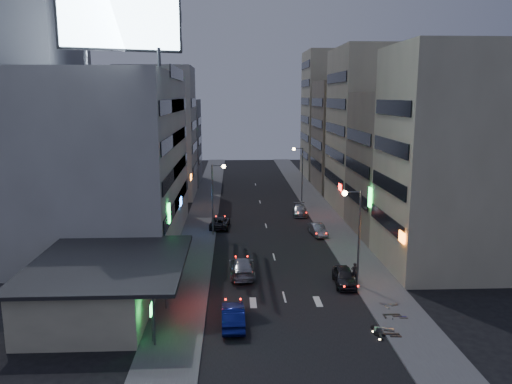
{
  "coord_description": "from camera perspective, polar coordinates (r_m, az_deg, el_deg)",
  "views": [
    {
      "loc": [
        -3.92,
        -32.89,
        15.58
      ],
      "look_at": [
        -1.48,
        20.44,
        5.29
      ],
      "focal_mm": 35.0,
      "sensor_mm": 36.0,
      "label": 1
    }
  ],
  "objects": [
    {
      "name": "far_right_b",
      "position": [
        98.98,
        9.1,
        8.7
      ],
      "size": [
        12.0,
        12.0,
        24.0
      ],
      "primitive_type": "cube",
      "color": "beige",
      "rests_on": "ground"
    },
    {
      "name": "shophouse_far",
      "position": [
        70.63,
        13.02,
        6.91
      ],
      "size": [
        10.0,
        14.0,
        22.0
      ],
      "primitive_type": "cube",
      "color": "beige",
      "rests_on": "ground"
    },
    {
      "name": "sidewalk_left",
      "position": [
        64.91,
        -6.15,
        -2.99
      ],
      "size": [
        4.0,
        120.0,
        0.12
      ],
      "primitive_type": "cube",
      "color": "#4C4C4F",
      "rests_on": "ground"
    },
    {
      "name": "far_left_a",
      "position": [
        78.95,
        -11.12,
        6.65
      ],
      "size": [
        11.0,
        10.0,
        20.0
      ],
      "primitive_type": "cube",
      "color": "beige",
      "rests_on": "ground"
    },
    {
      "name": "scooter_black_b",
      "position": [
        38.27,
        16.14,
        -12.45
      ],
      "size": [
        0.65,
        1.88,
        1.14
      ],
      "primitive_type": null,
      "rotation": [
        0.0,
        0.0,
        1.55
      ],
      "color": "black",
      "rests_on": "sidewalk_right"
    },
    {
      "name": "shophouse_mid",
      "position": [
        58.72,
        16.75,
        3.02
      ],
      "size": [
        11.0,
        12.0,
        16.0
      ],
      "primitive_type": "cube",
      "color": "gray",
      "rests_on": "ground"
    },
    {
      "name": "street_lamp_right_near",
      "position": [
        41.39,
        11.22,
        -3.6
      ],
      "size": [
        1.6,
        0.44,
        8.02
      ],
      "color": "#595B60",
      "rests_on": "sidewalk_right"
    },
    {
      "name": "road_car_blue",
      "position": [
        35.34,
        -2.64,
        -13.95
      ],
      "size": [
        1.66,
        4.49,
        1.47
      ],
      "primitive_type": "imported",
      "rotation": [
        0.0,
        0.0,
        3.17
      ],
      "color": "navy",
      "rests_on": "ground"
    },
    {
      "name": "food_court",
      "position": [
        38.75,
        -17.64,
        -10.17
      ],
      "size": [
        11.0,
        13.0,
        3.88
      ],
      "color": "beige",
      "rests_on": "ground"
    },
    {
      "name": "far_left_b",
      "position": [
        92.05,
        -10.2,
        5.7
      ],
      "size": [
        12.0,
        10.0,
        15.0
      ],
      "primitive_type": "cube",
      "color": "gray",
      "rests_on": "ground"
    },
    {
      "name": "grey_tower",
      "position": [
        60.11,
        -24.67,
        11.29
      ],
      "size": [
        10.0,
        14.0,
        34.0
      ],
      "primitive_type": "cube",
      "color": "gray",
      "rests_on": "ground"
    },
    {
      "name": "billboard",
      "position": [
        44.23,
        -15.22,
        18.44
      ],
      "size": [
        9.52,
        3.75,
        6.2
      ],
      "rotation": [
        0.0,
        0.0,
        0.35
      ],
      "color": "#595B60",
      "rests_on": "white_building"
    },
    {
      "name": "scooter_silver_a",
      "position": [
        35.91,
        15.56,
        -13.99
      ],
      "size": [
        1.27,
        2.03,
        1.18
      ],
      "primitive_type": null,
      "rotation": [
        0.0,
        0.0,
        1.22
      ],
      "color": "silver",
      "rests_on": "sidewalk_right"
    },
    {
      "name": "parked_car_right_near",
      "position": [
        42.98,
        10.04,
        -9.5
      ],
      "size": [
        1.94,
        4.29,
        1.43
      ],
      "primitive_type": "imported",
      "rotation": [
        0.0,
        0.0,
        -0.06
      ],
      "color": "#28282D",
      "rests_on": "ground"
    },
    {
      "name": "white_building",
      "position": [
        54.88,
        -16.42,
        3.57
      ],
      "size": [
        14.0,
        24.0,
        18.0
      ],
      "primitive_type": "cube",
      "color": "beige",
      "rests_on": "ground"
    },
    {
      "name": "street_lamp_right_far",
      "position": [
        74.26,
        5.02,
        2.96
      ],
      "size": [
        1.6,
        0.44,
        8.02
      ],
      "color": "#595B60",
      "rests_on": "sidewalk_right"
    },
    {
      "name": "scooter_silver_b",
      "position": [
        40.04,
        15.6,
        -11.43
      ],
      "size": [
        1.16,
        1.79,
        1.04
      ],
      "primitive_type": null,
      "rotation": [
        0.0,
        0.0,
        1.96
      ],
      "color": "#999BA0",
      "rests_on": "sidewalk_right"
    },
    {
      "name": "parked_car_left",
      "position": [
        60.13,
        -4.14,
        -3.48
      ],
      "size": [
        2.52,
        4.95,
        1.34
      ],
      "primitive_type": "imported",
      "rotation": [
        0.0,
        0.0,
        3.08
      ],
      "color": "#26262B",
      "rests_on": "ground"
    },
    {
      "name": "scooter_blue",
      "position": [
        38.07,
        16.87,
        -12.72
      ],
      "size": [
        0.75,
        1.71,
        1.01
      ],
      "primitive_type": null,
      "rotation": [
        0.0,
        0.0,
        1.45
      ],
      "color": "navy",
      "rests_on": "sidewalk_right"
    },
    {
      "name": "street_lamp_left",
      "position": [
        55.87,
        -4.61,
        0.33
      ],
      "size": [
        1.6,
        0.44,
        8.02
      ],
      "color": "#595B60",
      "rests_on": "sidewalk_left"
    },
    {
      "name": "parked_car_right_mid",
      "position": [
        57.23,
        7.07,
        -4.3
      ],
      "size": [
        1.89,
        4.09,
        1.3
      ],
      "primitive_type": "imported",
      "rotation": [
        0.0,
        0.0,
        0.13
      ],
      "color": "#ACAEB5",
      "rests_on": "ground"
    },
    {
      "name": "parked_car_right_far",
      "position": [
        66.63,
        5.03,
        -2.07
      ],
      "size": [
        2.18,
        4.69,
        1.33
      ],
      "primitive_type": "imported",
      "rotation": [
        0.0,
        0.0,
        -0.07
      ],
      "color": "#93969B",
      "rests_on": "ground"
    },
    {
      "name": "person",
      "position": [
        43.79,
        11.18,
        -8.91
      ],
      "size": [
        0.57,
        0.39,
        1.54
      ],
      "primitive_type": "imported",
      "rotation": [
        0.0,
        0.0,
        3.17
      ],
      "color": "black",
      "rests_on": "sidewalk_right"
    },
    {
      "name": "ground",
      "position": [
        36.61,
        3.9,
        -14.31
      ],
      "size": [
        180.0,
        180.0,
        0.0
      ],
      "primitive_type": "plane",
      "color": "black",
      "rests_on": "ground"
    },
    {
      "name": "scooter_black_a",
      "position": [
        35.36,
        16.12,
        -14.35
      ],
      "size": [
        0.84,
        2.1,
        1.25
      ],
      "primitive_type": null,
      "rotation": [
        0.0,
        0.0,
        1.49
      ],
      "color": "black",
      "rests_on": "sidewalk_right"
    },
    {
      "name": "road_car_silver",
      "position": [
        44.45,
        -1.61,
        -8.56
      ],
      "size": [
        2.26,
        5.37,
        1.55
      ],
      "primitive_type": "imported",
      "rotation": [
        0.0,
        0.0,
        3.16
      ],
      "color": "#A2A4AA",
      "rests_on": "ground"
    },
    {
      "name": "sidewalk_right",
      "position": [
        65.87,
        7.9,
        -2.83
      ],
      "size": [
        4.0,
        120.0,
        0.12
      ],
      "primitive_type": "cube",
      "color": "#4C4C4F",
      "rests_on": "ground"
    },
    {
      "name": "shophouse_near",
      "position": [
        47.66,
        20.83,
        3.47
      ],
      "size": [
        10.0,
        11.0,
        20.0
      ],
      "primitive_type": "cube",
      "color": "beige",
      "rests_on": "ground"
    },
    {
      "name": "far_right_a",
      "position": [
        85.39,
        10.6,
        6.3
      ],
      "size": [
        11.0,
        12.0,
        18.0
      ],
      "primitive_type": "cube",
      "color": "gray",
      "rests_on": "ground"
    }
  ]
}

